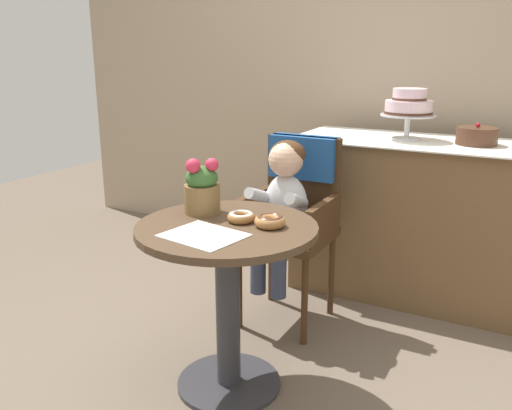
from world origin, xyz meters
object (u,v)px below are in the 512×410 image
Objects in this scene: wicker_chair at (296,199)px; seated_child at (283,199)px; cafe_table at (227,275)px; donut_mid at (270,221)px; tiered_cake_stand at (409,106)px; round_layer_cake at (477,136)px; donut_front at (241,217)px; flower_vase at (202,188)px.

seated_child is (0.00, -0.16, 0.04)m from wicker_chair.
wicker_chair is (-0.03, 0.74, 0.13)m from cafe_table.
tiered_cake_stand reaches higher than donut_mid.
cafe_table is 0.29m from donut_mid.
seated_child is 3.48× the size of round_layer_cake.
seated_child is at bearing -136.93° from round_layer_cake.
wicker_chair is at bearing 105.98° from donut_mid.
seated_child is at bearing -89.48° from wicker_chair.
donut_mid is (0.13, -0.00, 0.00)m from donut_front.
wicker_chair is at bearing 92.69° from cafe_table.
tiered_cake_stand is at bearing 60.20° from seated_child.
cafe_table is 0.38m from flower_vase.
cafe_table is 0.61m from seated_child.
donut_mid is (0.16, 0.06, 0.24)m from cafe_table.
round_layer_cake reaches higher than donut_mid.
wicker_chair is at bearing -126.18° from tiered_cake_stand.
tiered_cake_stand is 1.44× the size of round_layer_cake.
cafe_table is 1.56m from round_layer_cake.
tiered_cake_stand is 0.39m from round_layer_cake.
wicker_chair is 0.16m from seated_child.
round_layer_cake is at bearing 60.52° from cafe_table.
flower_vase reaches higher than donut_mid.
donut_front reaches higher than cafe_table.
cafe_table is 5.92× the size of donut_mid.
wicker_chair is 4.57× the size of round_layer_cake.
cafe_table is 3.02× the size of flower_vase.
tiered_cake_stand is (0.41, 0.72, 0.40)m from seated_child.
seated_child is 0.53m from donut_front.
seated_child is at bearing 110.39° from donut_mid.
tiered_cake_stand reaches higher than wicker_chair.
flower_vase is at bearing 171.20° from donut_front.
tiered_cake_stand reaches higher than flower_vase.
wicker_chair reaches higher than donut_front.
donut_front is at bearing -119.71° from round_layer_cake.
cafe_table is 1.47m from tiered_cake_stand.
round_layer_cake is at bearing 60.29° from donut_front.
tiered_cake_stand is at bearing 54.33° from wicker_chair.
donut_front is (0.03, 0.06, 0.23)m from cafe_table.
flower_vase is at bearing -127.07° from round_layer_cake.
donut_mid is 0.41× the size of tiered_cake_stand.
seated_child is at bearing 73.79° from flower_vase.
round_layer_cake is (0.77, 0.57, 0.31)m from wicker_chair.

